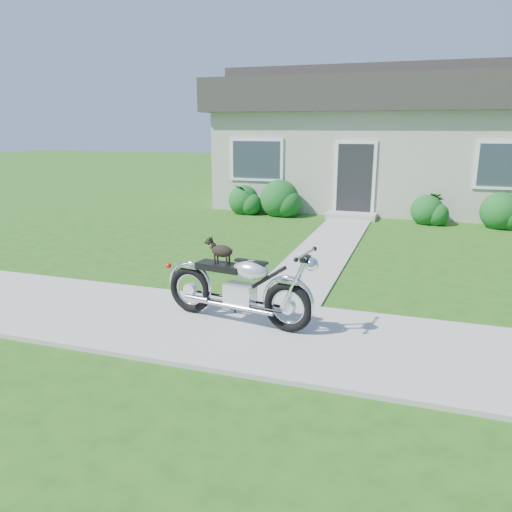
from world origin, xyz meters
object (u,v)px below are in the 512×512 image
Objects in this scene: potted_plant_left at (246,199)px; motorcycle_with_dog at (240,287)px; house at (414,139)px; potted_plant_right at (434,208)px.

potted_plant_left is 8.86m from motorcycle_with_dog.
house is 14.73× the size of potted_plant_right.
house is at bearing 36.25° from potted_plant_left.
motorcycle_with_dog is at bearing -98.67° from house.
motorcycle_with_dog is at bearing -106.85° from potted_plant_right.
motorcycle_with_dog reaches higher than potted_plant_right.
motorcycle_with_dog is (-2.54, -8.37, 0.11)m from potted_plant_right.
potted_plant_right is 8.75m from motorcycle_with_dog.
house is 5.69× the size of motorcycle_with_dog.
potted_plant_left is 0.39× the size of motorcycle_with_dog.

